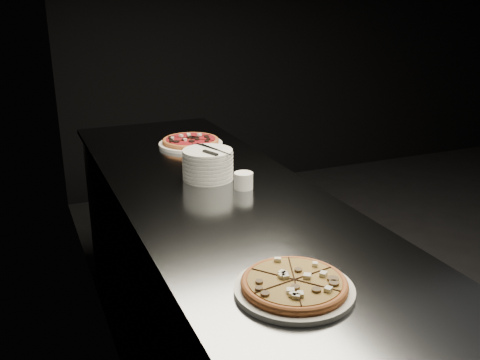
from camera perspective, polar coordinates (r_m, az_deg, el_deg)
name	(u,v)px	position (r m, az deg, el deg)	size (l,w,h in m)	color
wall_left	(111,68)	(1.81, -13.63, 11.53)	(0.02, 5.00, 2.80)	black
wall_back	(339,20)	(5.11, 10.50, 16.40)	(5.00, 0.02, 2.80)	black
counter	(221,297)	(2.22, -2.06, -12.38)	(0.74, 2.44, 0.92)	slate
pizza_mushroom	(294,285)	(1.36, 5.80, -11.12)	(0.31, 0.31, 0.04)	white
pizza_tomato	(191,142)	(2.64, -5.28, 4.09)	(0.35, 0.35, 0.04)	white
plate_stack	(208,164)	(2.15, -3.45, 1.68)	(0.20, 0.20, 0.12)	white
cutlery	(211,150)	(2.12, -3.14, 3.21)	(0.07, 0.21, 0.01)	silver
ramekin	(243,180)	(2.04, 0.38, -0.02)	(0.07, 0.07, 0.06)	white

